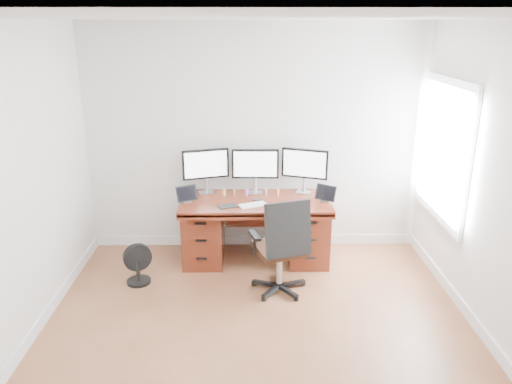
{
  "coord_description": "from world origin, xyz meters",
  "views": [
    {
      "loc": [
        -0.08,
        -3.55,
        2.66
      ],
      "look_at": [
        0.0,
        1.5,
        0.95
      ],
      "focal_mm": 35.0,
      "sensor_mm": 36.0,
      "label": 1
    }
  ],
  "objects_px": {
    "office_chair": "(281,262)",
    "floor_fan": "(138,265)",
    "desk": "(256,227)",
    "monitor_center": "(255,165)",
    "keyboard": "(253,205)"
  },
  "relations": [
    {
      "from": "monitor_center",
      "to": "keyboard",
      "type": "distance_m",
      "value": 0.55
    },
    {
      "from": "floor_fan",
      "to": "keyboard",
      "type": "xyz_separation_m",
      "value": [
        1.24,
        0.36,
        0.54
      ]
    },
    {
      "from": "monitor_center",
      "to": "keyboard",
      "type": "relative_size",
      "value": 1.81
    },
    {
      "from": "desk",
      "to": "office_chair",
      "type": "bearing_deg",
      "value": -72.23
    },
    {
      "from": "floor_fan",
      "to": "keyboard",
      "type": "distance_m",
      "value": 1.4
    },
    {
      "from": "desk",
      "to": "keyboard",
      "type": "xyz_separation_m",
      "value": [
        -0.03,
        -0.21,
        0.36
      ]
    },
    {
      "from": "office_chair",
      "to": "keyboard",
      "type": "height_order",
      "value": "office_chair"
    },
    {
      "from": "office_chair",
      "to": "keyboard",
      "type": "relative_size",
      "value": 3.45
    },
    {
      "from": "floor_fan",
      "to": "desk",
      "type": "bearing_deg",
      "value": 2.05
    },
    {
      "from": "office_chair",
      "to": "floor_fan",
      "type": "xyz_separation_m",
      "value": [
        -1.52,
        0.22,
        -0.13
      ]
    },
    {
      "from": "monitor_center",
      "to": "office_chair",
      "type": "bearing_deg",
      "value": -74.33
    },
    {
      "from": "desk",
      "to": "office_chair",
      "type": "distance_m",
      "value": 0.83
    },
    {
      "from": "office_chair",
      "to": "floor_fan",
      "type": "distance_m",
      "value": 1.54
    },
    {
      "from": "floor_fan",
      "to": "monitor_center",
      "type": "xyz_separation_m",
      "value": [
        1.27,
        0.8,
        0.87
      ]
    },
    {
      "from": "desk",
      "to": "floor_fan",
      "type": "height_order",
      "value": "desk"
    }
  ]
}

